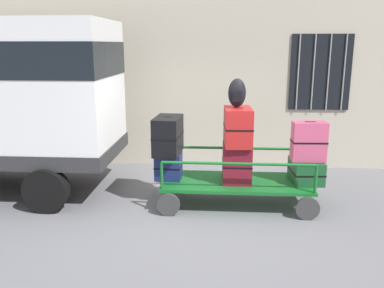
% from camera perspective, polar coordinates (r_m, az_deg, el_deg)
% --- Properties ---
extents(ground_plane, '(40.00, 40.00, 0.00)m').
position_cam_1_polar(ground_plane, '(6.32, 1.35, -9.90)').
color(ground_plane, slate).
extents(building_wall, '(12.00, 0.38, 5.00)m').
position_cam_1_polar(building_wall, '(8.53, 2.41, 13.56)').
color(building_wall, '#BCB29E').
rests_on(building_wall, ground).
extents(luggage_cart, '(2.44, 1.11, 0.41)m').
position_cam_1_polar(luggage_cart, '(6.60, 6.26, -5.73)').
color(luggage_cart, '#146023').
rests_on(luggage_cart, ground).
extents(cart_railing, '(2.33, 0.98, 0.45)m').
position_cam_1_polar(cart_railing, '(6.47, 6.36, -2.10)').
color(cart_railing, '#146023').
rests_on(cart_railing, luggage_cart).
extents(suitcase_left_bottom, '(0.44, 0.39, 0.44)m').
position_cam_1_polar(suitcase_left_bottom, '(6.59, -3.33, -3.12)').
color(suitcase_left_bottom, navy).
rests_on(suitcase_left_bottom, luggage_cart).
extents(suitcase_left_middle, '(0.45, 0.72, 0.60)m').
position_cam_1_polar(suitcase_left_middle, '(6.44, -3.42, 1.24)').
color(suitcase_left_middle, black).
rests_on(suitcase_left_middle, suitcase_left_bottom).
extents(suitcase_midleft_bottom, '(0.47, 0.60, 0.60)m').
position_cam_1_polar(suitcase_midleft_bottom, '(6.50, 6.34, -2.66)').
color(suitcase_midleft_bottom, maroon).
rests_on(suitcase_midleft_bottom, luggage_cart).
extents(suitcase_midleft_middle, '(0.45, 0.67, 0.60)m').
position_cam_1_polar(suitcase_midleft_middle, '(6.31, 6.49, 2.46)').
color(suitcase_midleft_middle, '#B21E1E').
rests_on(suitcase_midleft_middle, suitcase_midleft_bottom).
extents(suitcase_center_bottom, '(0.51, 0.61, 0.37)m').
position_cam_1_polar(suitcase_center_bottom, '(6.69, 15.81, -3.68)').
color(suitcase_center_bottom, '#194C28').
rests_on(suitcase_center_bottom, luggage_cart).
extents(suitcase_center_middle, '(0.54, 0.30, 0.62)m').
position_cam_1_polar(suitcase_center_middle, '(6.52, 16.18, 0.36)').
color(suitcase_center_middle, '#CC4C72').
rests_on(suitcase_center_middle, suitcase_center_bottom).
extents(backpack, '(0.27, 0.22, 0.44)m').
position_cam_1_polar(backpack, '(6.24, 6.38, 7.15)').
color(backpack, black).
rests_on(backpack, suitcase_midleft_middle).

